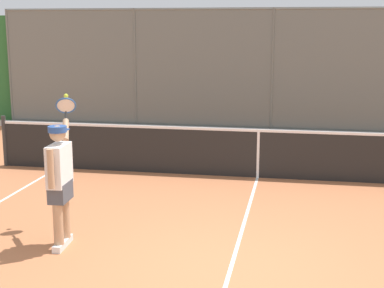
# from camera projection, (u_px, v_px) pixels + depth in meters

# --- Properties ---
(ground_plane) EXTENTS (60.00, 60.00, 0.00)m
(ground_plane) POSITION_uv_depth(u_px,v_px,m) (230.00, 271.00, 6.95)
(ground_plane) COLOR #B76B42
(fence_backdrop) EXTENTS (18.38, 1.37, 3.40)m
(fence_backdrop) POSITION_uv_depth(u_px,v_px,m) (273.00, 74.00, 16.15)
(fence_backdrop) COLOR slate
(fence_backdrop) RESTS_ON ground
(tennis_net) EXTENTS (10.76, 0.09, 1.07)m
(tennis_net) POSITION_uv_depth(u_px,v_px,m) (258.00, 153.00, 11.15)
(tennis_net) COLOR #2D2D2D
(tennis_net) RESTS_ON ground
(tennis_player) EXTENTS (0.52, 1.37, 1.95)m
(tennis_player) POSITION_uv_depth(u_px,v_px,m) (60.00, 177.00, 7.55)
(tennis_player) COLOR silver
(tennis_player) RESTS_ON ground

